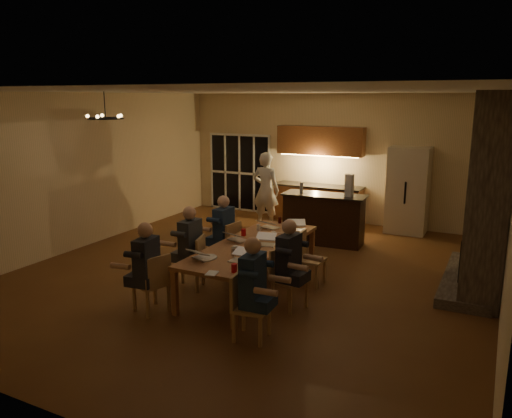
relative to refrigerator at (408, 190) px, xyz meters
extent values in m
plane|color=brown|center=(-1.90, -4.15, -1.00)|extent=(9.00, 9.00, 0.00)
cube|color=beige|center=(-1.90, 0.37, 0.60)|extent=(8.00, 0.04, 3.20)
cube|color=beige|center=(-5.92, -4.15, 0.60)|extent=(0.04, 9.00, 3.20)
cube|color=white|center=(-1.90, -4.15, 2.22)|extent=(8.00, 9.00, 0.04)
cube|color=black|center=(-4.60, 0.32, 0.05)|extent=(1.86, 0.08, 2.10)
cube|color=#6E6356|center=(1.80, -2.95, 0.60)|extent=(0.58, 2.50, 3.20)
cube|color=beige|center=(0.00, 0.00, 0.00)|extent=(0.90, 0.68, 2.00)
cube|color=#AB6F44|center=(-1.63, -4.70, -0.62)|extent=(1.10, 3.11, 0.75)
cube|color=black|center=(-1.43, -1.72, -0.46)|extent=(1.81, 0.78, 1.08)
imported|color=silver|center=(-3.14, -1.06, -0.08)|extent=(0.68, 0.45, 1.84)
torus|color=black|center=(-4.25, -5.11, 1.75)|extent=(0.62, 0.62, 0.03)
cylinder|color=silver|center=(-1.66, -5.21, -0.20)|extent=(0.09, 0.09, 0.10)
cylinder|color=silver|center=(-1.48, -4.19, -0.20)|extent=(0.08, 0.08, 0.10)
cylinder|color=silver|center=(-1.93, -3.87, -0.20)|extent=(0.07, 0.07, 0.10)
cylinder|color=red|center=(-1.23, -6.02, -0.19)|extent=(0.08, 0.08, 0.12)
cylinder|color=red|center=(-1.99, -4.33, -0.19)|extent=(0.08, 0.08, 0.12)
cylinder|color=red|center=(-1.46, -3.34, -0.19)|extent=(0.09, 0.09, 0.12)
cylinder|color=#B2B2B7|center=(-1.61, -5.37, -0.19)|extent=(0.07, 0.07, 0.12)
cylinder|color=#3F0F0C|center=(-1.79, -3.24, -0.19)|extent=(0.06, 0.06, 0.12)
cylinder|color=silver|center=(-1.29, -5.26, -0.24)|extent=(0.28, 0.28, 0.02)
cylinder|color=silver|center=(-1.89, -5.64, -0.24)|extent=(0.27, 0.27, 0.02)
cylinder|color=silver|center=(-1.18, -3.99, -0.24)|extent=(0.26, 0.26, 0.02)
cube|color=white|center=(-1.47, -6.21, -0.24)|extent=(0.19, 0.23, 0.01)
cylinder|color=#99999E|center=(-1.92, -1.82, 0.20)|extent=(0.08, 0.08, 0.24)
cube|color=silver|center=(-0.90, -1.71, 0.31)|extent=(0.16, 0.16, 0.46)
camera|label=1|loc=(1.97, -11.69, 2.11)|focal=35.00mm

